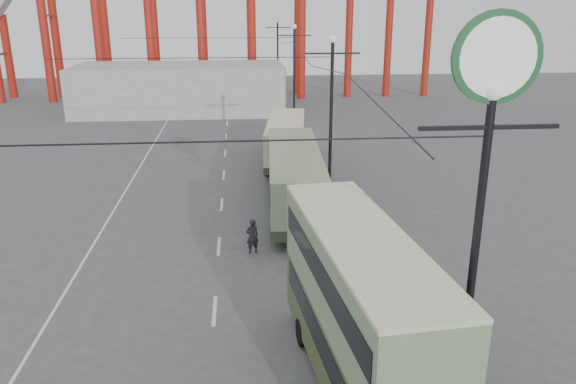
{
  "coord_description": "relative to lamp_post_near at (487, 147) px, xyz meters",
  "views": [
    {
      "loc": [
        0.08,
        -14.75,
        10.81
      ],
      "look_at": [
        2.21,
        8.86,
        3.0
      ],
      "focal_mm": 35.0,
      "sensor_mm": 36.0,
      "label": 1
    }
  ],
  "objects": [
    {
      "name": "lamp_post_mid",
      "position": [
        0.0,
        21.0,
        -3.18
      ],
      "size": [
        3.2,
        0.44,
        9.32
      ],
      "color": "black",
      "rests_on": "ground"
    },
    {
      "name": "lamp_post_far",
      "position": [
        0.0,
        43.0,
        -3.18
      ],
      "size": [
        3.2,
        0.44,
        9.32
      ],
      "color": "black",
      "rests_on": "ground"
    },
    {
      "name": "lamp_post_near",
      "position": [
        0.0,
        0.0,
        0.0
      ],
      "size": [
        3.2,
        0.44,
        10.8
      ],
      "color": "black",
      "rests_on": "ground"
    },
    {
      "name": "pedestrian",
      "position": [
        -5.02,
        12.09,
        -7.03
      ],
      "size": [
        0.7,
        0.58,
        1.66
      ],
      "primitive_type": "imported",
      "rotation": [
        0.0,
        0.0,
        3.48
      ],
      "color": "black",
      "rests_on": "ground"
    },
    {
      "name": "road_markings",
      "position": [
        -6.46,
        22.7,
        -7.86
      ],
      "size": [
        12.52,
        120.0,
        0.01
      ],
      "color": "silver",
      "rests_on": "ground"
    },
    {
      "name": "single_decker_cream",
      "position": [
        -2.13,
        27.6,
        -6.08
      ],
      "size": [
        3.78,
        10.37,
        3.15
      ],
      "rotation": [
        0.0,
        0.0,
        -0.12
      ],
      "color": "beige",
      "rests_on": "ground"
    },
    {
      "name": "fairground_shed",
      "position": [
        -11.6,
        50.0,
        -5.36
      ],
      "size": [
        22.0,
        10.0,
        5.0
      ],
      "primitive_type": "cube",
      "color": "gray",
      "rests_on": "ground"
    },
    {
      "name": "ground",
      "position": [
        -5.6,
        3.0,
        -7.86
      ],
      "size": [
        160.0,
        160.0,
        0.0
      ],
      "primitive_type": "plane",
      "color": "#494A4C",
      "rests_on": "ground"
    },
    {
      "name": "single_decker_green",
      "position": [
        -2.51,
        17.73,
        -5.94
      ],
      "size": [
        3.41,
        12.2,
        3.41
      ],
      "rotation": [
        0.0,
        0.0,
        -0.05
      ],
      "color": "#6D7F5D",
      "rests_on": "ground"
    },
    {
      "name": "lamp_post_distant",
      "position": [
        0.0,
        65.0,
        -3.18
      ],
      "size": [
        3.2,
        0.44,
        9.32
      ],
      "color": "black",
      "rests_on": "ground"
    },
    {
      "name": "double_decker_bus",
      "position": [
        -2.28,
        2.01,
        -5.05
      ],
      "size": [
        3.26,
        9.53,
        5.02
      ],
      "rotation": [
        0.0,
        0.0,
        0.1
      ],
      "color": "#394022",
      "rests_on": "ground"
    }
  ]
}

